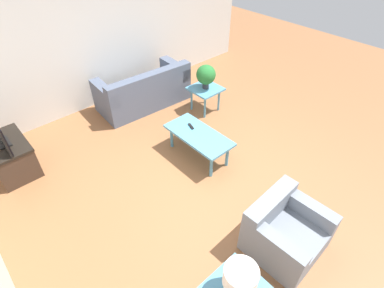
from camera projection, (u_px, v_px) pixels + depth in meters
ground_plane at (213, 169)px, 4.81m from camera, size 14.00×14.00×0.00m
wall_right at (102, 34)px, 5.68m from camera, size 0.12×7.20×2.70m
sofa at (144, 92)px, 6.07m from camera, size 0.96×1.87×0.81m
armchair at (284, 231)px, 3.59m from camera, size 0.82×0.88×0.70m
coffee_table at (199, 137)px, 4.80m from camera, size 1.14×0.54×0.45m
side_table_plant at (205, 91)px, 5.85m from camera, size 0.57×0.57×0.50m
tv_stand_chest at (11, 156)px, 4.61m from camera, size 0.88×0.56×0.55m
potted_plant at (206, 75)px, 5.62m from camera, size 0.37×0.37×0.47m
table_lamp at (240, 278)px, 2.67m from camera, size 0.32×0.32×0.39m
remote_control at (191, 126)px, 4.90m from camera, size 0.16×0.09×0.02m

